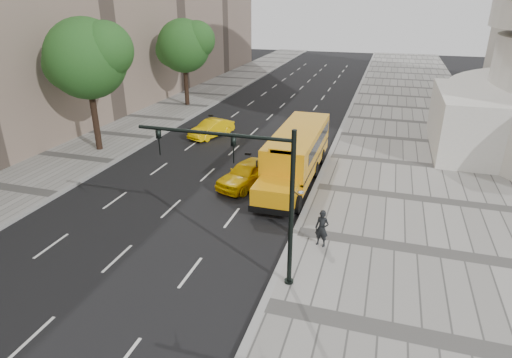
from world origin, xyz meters
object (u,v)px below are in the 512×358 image
(school_bus, at_px, (297,150))
(taxi_near, at_px, (248,173))
(tree_b, at_px, (87,58))
(taxi_far, at_px, (211,129))
(traffic_signal, at_px, (255,187))
(pedestrian, at_px, (322,228))
(tree_c, at_px, (185,45))

(school_bus, distance_m, taxi_near, 3.46)
(tree_b, xyz_separation_m, taxi_near, (12.40, -2.72, -5.92))
(taxi_far, height_order, traffic_signal, traffic_signal)
(taxi_near, relative_size, pedestrian, 2.64)
(tree_b, xyz_separation_m, traffic_signal, (15.59, -11.60, -2.60))
(taxi_far, distance_m, traffic_signal, 19.81)
(taxi_near, bearing_deg, tree_c, 145.17)
(pedestrian, height_order, traffic_signal, traffic_signal)
(school_bus, bearing_deg, tree_b, 177.89)
(tree_c, bearing_deg, taxi_far, -54.97)
(taxi_near, relative_size, traffic_signal, 0.71)
(traffic_signal, bearing_deg, pedestrian, 55.11)
(tree_b, bearing_deg, taxi_far, 41.08)
(taxi_far, bearing_deg, pedestrian, -30.85)
(tree_b, relative_size, pedestrian, 5.43)
(school_bus, bearing_deg, taxi_near, -138.96)
(school_bus, height_order, traffic_signal, traffic_signal)
(taxi_near, height_order, pedestrian, pedestrian)
(tree_b, distance_m, pedestrian, 20.49)
(tree_c, relative_size, taxi_far, 2.08)
(tree_c, relative_size, taxi_near, 1.90)
(school_bus, bearing_deg, traffic_signal, -86.42)
(taxi_near, distance_m, traffic_signal, 10.00)
(school_bus, bearing_deg, taxi_far, 143.48)
(school_bus, height_order, taxi_far, school_bus)
(taxi_far, bearing_deg, school_bus, -15.85)
(tree_c, height_order, taxi_near, tree_c)
(tree_b, xyz_separation_m, taxi_far, (6.50, 5.67, -6.01))
(taxi_near, bearing_deg, tree_b, -172.28)
(school_bus, xyz_separation_m, traffic_signal, (0.69, -11.05, 2.33))
(tree_c, bearing_deg, school_bus, -46.12)
(taxi_near, bearing_deg, school_bus, 61.16)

